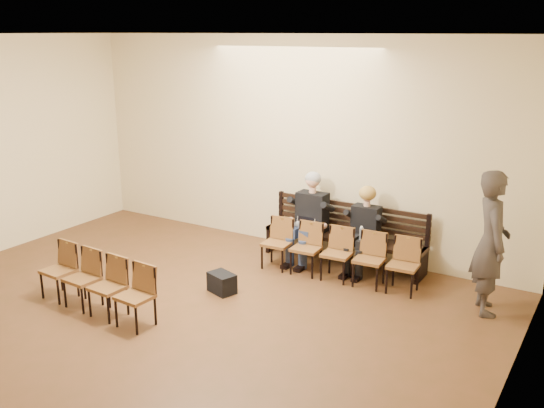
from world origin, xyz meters
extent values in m
plane|color=brown|center=(0.00, 0.00, 0.00)|extent=(10.00, 10.00, 0.00)
cube|color=beige|center=(0.00, 5.00, 1.75)|extent=(8.00, 0.02, 3.50)
cube|color=beige|center=(4.00, 0.00, 1.75)|extent=(0.02, 10.00, 3.50)
cube|color=white|center=(0.00, 0.00, 3.50)|extent=(8.00, 10.00, 0.02)
cube|color=black|center=(1.11, 4.65, 0.23)|extent=(2.60, 0.90, 0.45)
cube|color=#B4B5B9|center=(0.53, 4.36, 0.57)|extent=(0.34, 0.28, 0.23)
cylinder|color=silver|center=(1.56, 4.27, 0.56)|extent=(0.07, 0.07, 0.21)
cube|color=black|center=(0.13, 2.74, 0.14)|extent=(0.44, 0.37, 0.28)
imported|color=#37312D|center=(3.42, 4.05, 1.09)|extent=(0.80, 0.94, 2.17)
cube|color=brown|center=(1.30, 4.00, 0.39)|extent=(2.41, 0.57, 0.78)
cube|color=brown|center=(-0.93, 1.41, 0.39)|extent=(1.91, 0.53, 0.78)
camera|label=1|loc=(4.80, -3.61, 3.54)|focal=40.00mm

